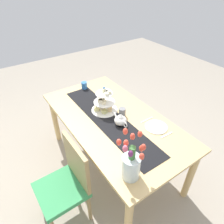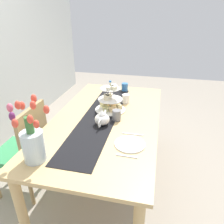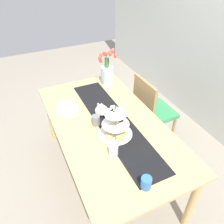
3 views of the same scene
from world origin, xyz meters
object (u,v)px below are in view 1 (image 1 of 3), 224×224
at_px(mug_white_text, 104,96).
at_px(tiered_cake_stand, 104,103).
at_px(mug_orange, 84,86).
at_px(teapot, 121,120).
at_px(fork_left, 167,135).
at_px(tulip_vase, 131,164).
at_px(knife_left, 147,120).
at_px(dining_table, 113,124).
at_px(mug_grey, 122,112).
at_px(chair_left, 67,182).
at_px(dinner_plate_left, 156,127).

bearing_deg(mug_white_text, tiered_cake_stand, 149.20).
bearing_deg(mug_orange, teapot, 176.99).
height_order(fork_left, mug_orange, mug_orange).
bearing_deg(fork_left, mug_white_text, 10.03).
xyz_separation_m(fork_left, mug_white_text, (0.90, 0.16, 0.04)).
height_order(tiered_cake_stand, tulip_vase, tulip_vase).
bearing_deg(knife_left, mug_orange, 13.33).
height_order(teapot, tulip_vase, tulip_vase).
height_order(fork_left, mug_white_text, mug_white_text).
bearing_deg(fork_left, dining_table, 27.82).
xyz_separation_m(dining_table, fork_left, (-0.53, -0.28, 0.10)).
bearing_deg(fork_left, mug_grey, 19.22).
distance_m(chair_left, mug_white_text, 1.10).
distance_m(dining_table, mug_grey, 0.18).
distance_m(tulip_vase, knife_left, 0.76).
bearing_deg(mug_orange, dinner_plate_left, -168.33).
bearing_deg(mug_grey, teapot, 136.83).
bearing_deg(teapot, mug_grey, -43.17).
height_order(chair_left, mug_white_text, chair_left).
xyz_separation_m(dinner_plate_left, mug_orange, (1.13, 0.23, 0.04)).
bearing_deg(tulip_vase, mug_white_text, -21.82).
bearing_deg(mug_white_text, dining_table, 162.40).
bearing_deg(tiered_cake_stand, fork_left, -158.28).
distance_m(tiered_cake_stand, mug_orange, 0.57).
height_order(chair_left, tulip_vase, tulip_vase).
distance_m(chair_left, tiered_cake_stand, 0.91).
xyz_separation_m(teapot, fork_left, (-0.39, -0.28, -0.06)).
distance_m(teapot, tulip_vase, 0.64).
relative_size(tiered_cake_stand, teapot, 1.28).
relative_size(fork_left, mug_white_text, 1.58).
relative_size(teapot, knife_left, 1.40).
distance_m(mug_grey, mug_white_text, 0.41).
relative_size(dining_table, mug_white_text, 18.89).
bearing_deg(mug_white_text, mug_grey, 177.97).
bearing_deg(tulip_vase, mug_grey, -31.89).
bearing_deg(tiered_cake_stand, mug_grey, -152.51).
distance_m(dinner_plate_left, mug_grey, 0.40).
bearing_deg(tiered_cake_stand, knife_left, -145.87).
xyz_separation_m(mug_grey, mug_white_text, (0.40, -0.01, -0.00)).
height_order(dining_table, knife_left, knife_left).
bearing_deg(teapot, tiered_cake_stand, 0.17).
bearing_deg(mug_white_text, knife_left, -165.42).
height_order(mug_grey, mug_white_text, mug_grey).
xyz_separation_m(chair_left, fork_left, (-0.24, -0.98, 0.25)).
bearing_deg(teapot, knife_left, -109.40).
relative_size(tulip_vase, mug_grey, 4.55).
height_order(mug_white_text, mug_orange, same).
relative_size(teapot, mug_white_text, 2.51).
bearing_deg(dinner_plate_left, dining_table, 36.01).
height_order(teapot, dinner_plate_left, teapot).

